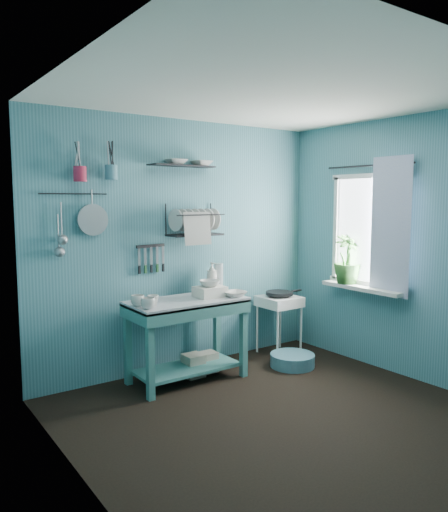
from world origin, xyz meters
TOP-DOWN VIEW (x-y plane):
  - floor at (0.00, 0.00)m, footprint 3.20×3.20m
  - ceiling at (0.00, 0.00)m, footprint 3.20×3.20m
  - wall_back at (0.00, 1.50)m, footprint 3.20×0.00m
  - wall_left at (-1.60, 0.00)m, footprint 0.00×3.00m
  - wall_right at (1.60, 0.00)m, footprint 0.00×3.00m
  - work_counter at (-0.20, 1.11)m, footprint 1.13×0.60m
  - mug_left at (-0.68, 0.95)m, footprint 0.12×0.12m
  - mug_mid at (-0.58, 1.05)m, footprint 0.14×0.14m
  - mug_right at (-0.70, 1.11)m, footprint 0.17×0.17m
  - wash_tub at (0.05, 1.09)m, footprint 0.28×0.22m
  - tub_bowl at (0.05, 1.09)m, footprint 0.20×0.19m
  - soap_bottle at (0.22, 1.31)m, footprint 0.12×0.12m
  - water_bottle at (0.32, 1.33)m, footprint 0.09×0.09m
  - counter_bowl at (0.25, 0.96)m, footprint 0.22×0.22m
  - hotplate_stand at (1.07, 1.23)m, footprint 0.47×0.47m
  - frying_pan at (1.07, 1.23)m, footprint 0.30×0.30m
  - knife_strip at (-0.38, 1.47)m, footprint 0.32×0.06m
  - dish_rack at (0.06, 1.37)m, footprint 0.56×0.27m
  - upper_shelf at (-0.06, 1.40)m, footprint 0.71×0.23m
  - shelf_bowl_left at (-0.13, 1.40)m, footprint 0.23×0.23m
  - shelf_bowl_right at (0.16, 1.40)m, footprint 0.23×0.23m
  - utensil_cup_magenta at (-1.07, 1.42)m, footprint 0.11×0.11m
  - utensil_cup_teal at (-0.78, 1.42)m, footprint 0.11×0.11m
  - colander at (-0.95, 1.45)m, footprint 0.28×0.03m
  - ladle_outer at (-1.23, 1.46)m, footprint 0.01×0.01m
  - ladle_inner at (-1.26, 1.46)m, footprint 0.01×0.01m
  - hook_rail at (-1.11, 1.47)m, footprint 0.60×0.01m
  - window_glass at (1.59, 0.45)m, footprint 0.00×1.10m
  - windowsill at (1.50, 0.45)m, footprint 0.16×0.95m
  - curtain at (1.52, 0.15)m, footprint 0.00×1.35m
  - curtain_rod at (1.54, 0.45)m, footprint 0.02×1.05m
  - potted_plant at (1.51, 0.66)m, footprint 0.34×0.34m
  - storage_tin_large at (-0.10, 1.16)m, footprint 0.18×0.18m
  - storage_tin_small at (0.10, 1.19)m, footprint 0.15×0.15m
  - floor_basin at (0.89, 0.82)m, footprint 0.46×0.46m

SIDE VIEW (x-z plane):
  - floor at x=0.00m, z-range 0.00..0.00m
  - floor_basin at x=0.89m, z-range 0.00..0.13m
  - storage_tin_small at x=0.10m, z-range 0.00..0.20m
  - storage_tin_large at x=-0.10m, z-range 0.00..0.22m
  - hotplate_stand at x=1.07m, z-range 0.00..0.65m
  - work_counter at x=-0.20m, z-range 0.00..0.78m
  - frying_pan at x=1.07m, z-range 0.67..0.70m
  - counter_bowl at x=0.25m, z-range 0.78..0.84m
  - windowsill at x=1.50m, z-range 0.79..0.83m
  - mug_mid at x=-0.58m, z-range 0.78..0.88m
  - mug_left at x=-0.68m, z-range 0.78..0.88m
  - mug_right at x=-0.70m, z-range 0.78..0.88m
  - wash_tub at x=0.05m, z-range 0.78..0.88m
  - tub_bowl at x=0.05m, z-range 0.88..0.94m
  - water_bottle at x=0.32m, z-range 0.78..1.06m
  - soap_bottle at x=0.22m, z-range 0.78..1.08m
  - potted_plant at x=1.51m, z-range 0.83..1.35m
  - wall_back at x=0.00m, z-range -0.35..2.85m
  - wall_left at x=-1.60m, z-range -0.25..2.75m
  - wall_right at x=1.60m, z-range -0.25..2.75m
  - knife_strip at x=-0.38m, z-range 1.25..1.28m
  - window_glass at x=1.59m, z-range 0.85..1.95m
  - ladle_inner at x=-1.26m, z-range 1.29..1.59m
  - curtain at x=1.52m, z-range 0.77..2.12m
  - dish_rack at x=0.06m, z-range 1.35..1.67m
  - colander at x=-0.95m, z-range 1.39..1.67m
  - ladle_outer at x=-1.23m, z-range 1.39..1.69m
  - hook_rail at x=-1.11m, z-range 1.76..1.77m
  - utensil_cup_magenta at x=-1.07m, z-range 1.87..2.00m
  - utensil_cup_teal at x=-0.78m, z-range 1.89..2.02m
  - upper_shelf at x=-0.06m, z-range 2.03..2.05m
  - curtain_rod at x=1.54m, z-range 2.04..2.06m
  - shelf_bowl_right at x=0.16m, z-range 2.05..2.10m
  - shelf_bowl_left at x=-0.13m, z-range 2.07..2.12m
  - ceiling at x=0.00m, z-range 2.50..2.50m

